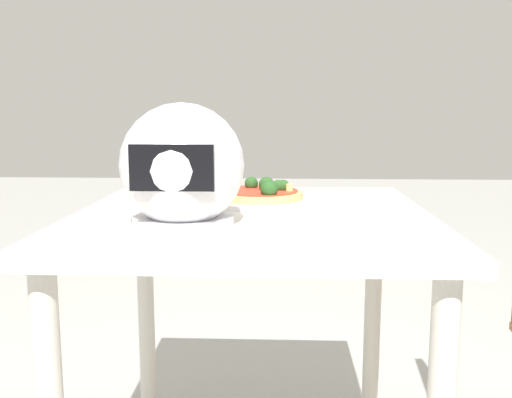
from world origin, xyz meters
TOP-DOWN VIEW (x-y plane):
  - dining_table at (0.00, 0.00)m, footprint 0.82×0.86m
  - pizza_plate at (-0.01, -0.13)m, footprint 0.28×0.28m
  - pizza at (-0.02, -0.13)m, footprint 0.22×0.22m
  - motorcycle_helmet at (0.13, 0.17)m, footprint 0.25×0.25m

SIDE VIEW (x-z plane):
  - dining_table at x=0.00m, z-range 0.27..1.04m
  - pizza_plate at x=-0.01m, z-range 0.77..0.78m
  - pizza at x=-0.02m, z-range 0.77..0.83m
  - motorcycle_helmet at x=0.13m, z-range 0.77..1.02m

